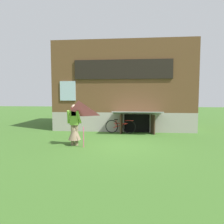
# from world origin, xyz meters

# --- Properties ---
(ground_plane) EXTENTS (60.00, 60.00, 0.00)m
(ground_plane) POSITION_xyz_m (0.00, 0.00, 0.00)
(ground_plane) COLOR #386023
(log_house) EXTENTS (8.20, 5.71, 5.18)m
(log_house) POSITION_xyz_m (-0.00, 5.29, 2.59)
(log_house) COLOR #9E998E
(log_house) RESTS_ON ground_plane
(person) EXTENTS (0.61, 0.53, 1.69)m
(person) POSITION_xyz_m (-1.86, -0.25, 0.71)
(person) COLOR #7F6B51
(person) RESTS_ON ground_plane
(kite) EXTENTS (1.04, 1.02, 1.76)m
(kite) POSITION_xyz_m (-1.52, -0.82, 1.41)
(kite) COLOR #E54C7F
(kite) RESTS_ON ground_plane
(bicycle_red) EXTENTS (1.69, 0.26, 0.77)m
(bicycle_red) POSITION_xyz_m (-0.11, 2.65, 0.37)
(bicycle_red) COLOR black
(bicycle_red) RESTS_ON ground_plane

